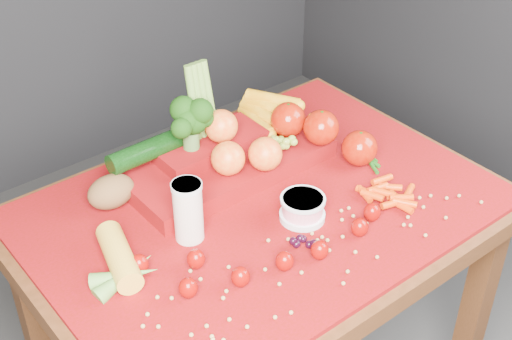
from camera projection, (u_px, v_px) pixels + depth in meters
table at (261, 239)px, 1.73m from camera, size 1.10×0.80×0.75m
red_cloth at (261, 207)px, 1.67m from camera, size 1.05×0.75×0.01m
milk_glass at (188, 209)px, 1.53m from camera, size 0.07×0.07×0.15m
yogurt_bowl at (303, 207)px, 1.61m from camera, size 0.11×0.11×0.06m
strawberry_scatter at (257, 249)px, 1.50m from camera, size 0.54×0.28×0.05m
dark_grape_cluster at (307, 242)px, 1.54m from camera, size 0.06×0.05×0.03m
soybean_scatter at (320, 247)px, 1.54m from camera, size 0.84×0.24×0.01m
corn_ear at (123, 270)px, 1.45m from camera, size 0.22×0.25×0.06m
potato at (111, 192)px, 1.64m from camera, size 0.11×0.08×0.08m
baby_carrot_pile at (391, 194)px, 1.67m from camera, size 0.17×0.17×0.03m
green_bean_pile at (361, 157)px, 1.82m from camera, size 0.14×0.12×0.01m
produce_mound at (242, 147)px, 1.75m from camera, size 0.60×0.36×0.27m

